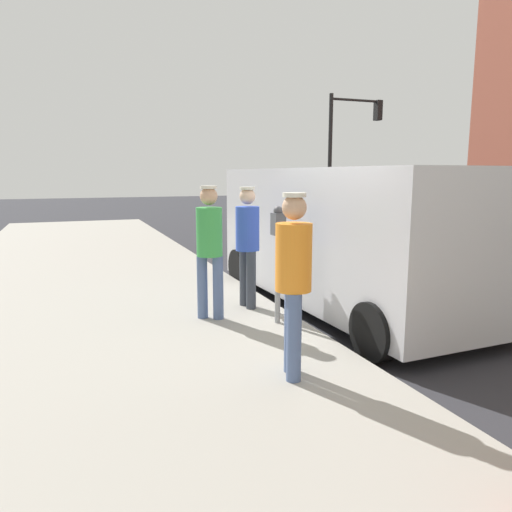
{
  "coord_description": "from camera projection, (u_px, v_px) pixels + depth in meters",
  "views": [
    {
      "loc": [
        3.82,
        5.27,
        2.07
      ],
      "look_at": [
        1.65,
        -0.34,
        1.05
      ],
      "focal_mm": 34.17,
      "sensor_mm": 36.0,
      "label": 1
    }
  ],
  "objects": [
    {
      "name": "sidewalk_slab",
      "position": [
        109.0,
        359.0,
        5.29
      ],
      "size": [
        5.0,
        32.0,
        0.15
      ],
      "primitive_type": "cube",
      "color": "#9E998E",
      "rests_on": "ground"
    },
    {
      "name": "pedestrian_in_orange",
      "position": [
        293.0,
        273.0,
        4.52
      ],
      "size": [
        0.34,
        0.35,
        1.75
      ],
      "color": "#4C608C",
      "rests_on": "sidewalk_slab"
    },
    {
      "name": "parked_van",
      "position": [
        346.0,
        234.0,
        7.47
      ],
      "size": [
        2.29,
        5.27,
        2.15
      ],
      "color": "#BCBCC1",
      "rests_on": "ground"
    },
    {
      "name": "pedestrian_in_blue",
      "position": [
        248.0,
        239.0,
        6.95
      ],
      "size": [
        0.34,
        0.36,
        1.74
      ],
      "color": "#383D47",
      "rests_on": "sidewalk_slab"
    },
    {
      "name": "ground_plane",
      "position": [
        379.0,
        329.0,
        6.55
      ],
      "size": [
        80.0,
        80.0,
        0.0
      ],
      "primitive_type": "plane",
      "color": "#2D2D33"
    },
    {
      "name": "parking_meter_near",
      "position": [
        278.0,
        244.0,
        6.19
      ],
      "size": [
        0.14,
        0.18,
        1.52
      ],
      "color": "gray",
      "rests_on": "sidewalk_slab"
    },
    {
      "name": "pedestrian_in_green",
      "position": [
        209.0,
        243.0,
        6.38
      ],
      "size": [
        0.34,
        0.34,
        1.77
      ],
      "color": "#4C608C",
      "rests_on": "sidewalk_slab"
    },
    {
      "name": "traffic_light_corner",
      "position": [
        348.0,
        138.0,
        19.75
      ],
      "size": [
        2.48,
        0.42,
        5.2
      ],
      "color": "black",
      "rests_on": "ground"
    }
  ]
}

